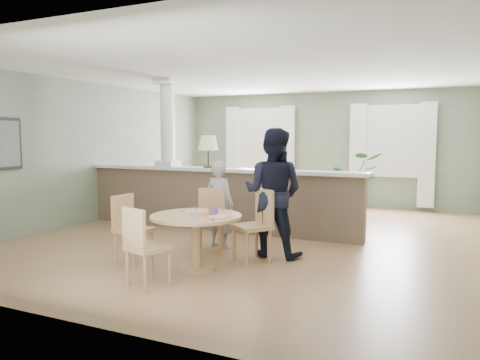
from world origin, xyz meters
The scene contains 12 objects.
ground centered at (0.00, 0.00, 0.00)m, with size 8.00×8.00×0.00m, color tan.
room_shell centered at (-0.03, 0.63, 1.81)m, with size 7.02×8.02×2.71m.
pony_wall centered at (-0.99, 0.20, 0.71)m, with size 5.32×0.38×2.70m.
sofa centered at (-1.17, 1.36, 0.45)m, with size 3.10×1.21×0.91m, color #876549.
houseplant centered at (0.97, 2.37, 0.67)m, with size 1.21×1.05×1.35m, color #265F28.
dining_table centered at (0.03, -2.06, 0.55)m, with size 1.14×1.14×0.78m.
chair_far_boy centered at (-0.27, -1.16, 0.50)m, with size 0.52×0.52×0.91m.
chair_far_man centered at (0.55, -1.38, 0.53)m, with size 0.61×0.61×0.96m.
chair_near centered at (-0.15, -2.94, 0.50)m, with size 0.51×0.51×0.90m.
chair_side centered at (-0.96, -2.14, 0.49)m, with size 0.44×0.44×0.90m.
child_person centered at (-0.24, -0.93, 0.66)m, with size 0.48×0.31×1.31m, color #9A999E.
man_person centered at (0.66, -1.04, 0.89)m, with size 0.87×0.67×1.78m, color black.
Camera 1 is at (2.96, -7.06, 1.69)m, focal length 35.00 mm.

